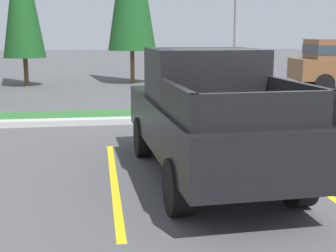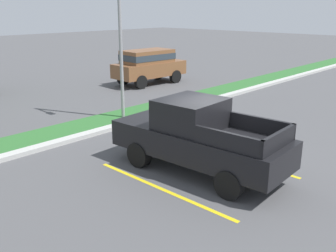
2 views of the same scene
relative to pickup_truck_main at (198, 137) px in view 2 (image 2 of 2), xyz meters
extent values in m
plane|color=#4C4C4F|center=(0.80, -0.09, -1.04)|extent=(120.00, 120.00, 0.00)
cube|color=yellow|center=(-1.55, -0.05, -1.04)|extent=(0.12, 4.80, 0.01)
cube|color=yellow|center=(1.55, -0.05, -1.04)|extent=(0.12, 4.80, 0.01)
cube|color=#B2B2AD|center=(0.80, 4.91, -0.97)|extent=(56.00, 0.40, 0.15)
cube|color=#2D662D|center=(0.80, 6.01, -1.01)|extent=(56.00, 1.80, 0.06)
cylinder|color=black|center=(-0.93, 1.45, -0.66)|extent=(0.32, 0.77, 0.76)
cylinder|color=black|center=(0.77, 1.54, -0.66)|extent=(0.32, 0.77, 0.76)
cylinder|color=black|center=(-0.77, -1.64, -0.66)|extent=(0.32, 0.77, 0.76)
cylinder|color=black|center=(0.93, -1.56, -0.66)|extent=(0.32, 0.77, 0.76)
cube|color=black|center=(0.00, -0.05, -0.16)|extent=(2.16, 5.29, 0.76)
cube|color=black|center=(-0.01, 0.25, 0.64)|extent=(1.84, 1.69, 0.84)
cube|color=#2D3842|center=(-0.05, 1.07, 0.69)|extent=(1.62, 0.14, 0.63)
cube|color=black|center=(-0.77, -1.54, 0.44)|extent=(0.20, 1.90, 0.44)
cube|color=black|center=(0.93, -1.46, 0.44)|extent=(0.20, 1.90, 0.44)
cube|color=black|center=(0.12, -2.40, 0.44)|extent=(1.80, 0.19, 0.44)
cube|color=silver|center=(-0.13, 2.50, -0.40)|extent=(1.81, 0.25, 0.28)
cylinder|color=black|center=(9.82, 11.32, -0.64)|extent=(0.82, 0.31, 0.80)
cylinder|color=black|center=(9.71, 9.63, -0.64)|extent=(0.82, 0.31, 0.80)
cylinder|color=black|center=(7.02, 11.51, -0.64)|extent=(0.82, 0.31, 0.80)
cylinder|color=black|center=(6.91, 9.81, -0.64)|extent=(0.82, 0.31, 0.80)
cube|color=brown|center=(8.36, 10.57, -0.12)|extent=(4.71, 2.14, 0.84)
cube|color=brown|center=(8.22, 10.58, 0.68)|extent=(3.20, 1.88, 0.76)
cube|color=#2D3842|center=(8.22, 10.58, 0.66)|extent=(3.25, 1.92, 0.36)
cylinder|color=gray|center=(2.16, 5.81, 2.47)|extent=(0.14, 0.14, 7.02)
camera|label=1|loc=(-1.77, -7.53, 1.32)|focal=51.11mm
camera|label=2|loc=(-8.04, -6.40, 3.49)|focal=40.93mm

